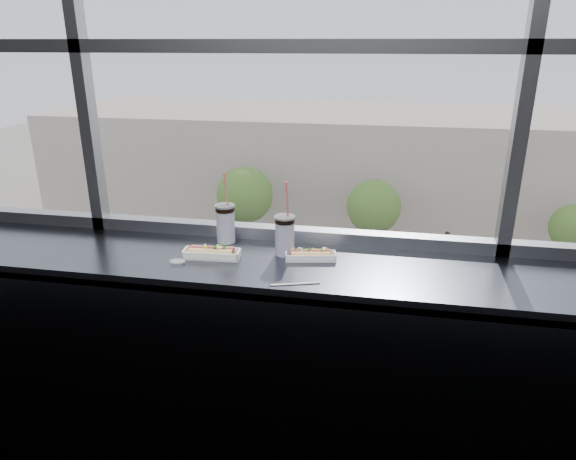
% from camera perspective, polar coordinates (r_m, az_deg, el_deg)
% --- Properties ---
extents(wall_back_lower, '(6.00, 0.00, 6.00)m').
position_cam_1_polar(wall_back_lower, '(2.79, -0.01, -11.59)').
color(wall_back_lower, black).
rests_on(wall_back_lower, ground).
extents(counter, '(6.00, 0.55, 0.06)m').
position_cam_1_polar(counter, '(2.30, -1.28, -4.12)').
color(counter, '#4C515C').
rests_on(counter, ground).
extents(counter_fascia, '(6.00, 0.04, 1.04)m').
position_cam_1_polar(counter_fascia, '(2.36, -2.52, -18.26)').
color(counter_fascia, '#4C515C').
rests_on(counter_fascia, ground).
extents(hotdog_tray_left, '(0.26, 0.10, 0.06)m').
position_cam_1_polar(hotdog_tray_left, '(2.34, -8.47, -2.48)').
color(hotdog_tray_left, white).
rests_on(hotdog_tray_left, counter).
extents(hotdog_tray_right, '(0.24, 0.11, 0.06)m').
position_cam_1_polar(hotdog_tray_right, '(2.30, 2.52, -2.78)').
color(hotdog_tray_right, white).
rests_on(hotdog_tray_right, counter).
extents(soda_cup_left, '(0.10, 0.10, 0.36)m').
position_cam_1_polar(soda_cup_left, '(2.49, -6.96, 0.94)').
color(soda_cup_left, white).
rests_on(soda_cup_left, counter).
extents(soda_cup_right, '(0.10, 0.10, 0.35)m').
position_cam_1_polar(soda_cup_right, '(2.32, -0.37, -0.36)').
color(soda_cup_right, white).
rests_on(soda_cup_right, counter).
extents(loose_straw, '(0.19, 0.07, 0.01)m').
position_cam_1_polar(loose_straw, '(2.07, 0.83, -6.00)').
color(loose_straw, white).
rests_on(loose_straw, counter).
extents(wrapper, '(0.08, 0.06, 0.02)m').
position_cam_1_polar(wrapper, '(2.31, -12.19, -3.40)').
color(wrapper, silver).
rests_on(wrapper, counter).
extents(plaza_ground, '(120.00, 120.00, 0.00)m').
position_cam_1_polar(plaza_ground, '(47.64, 9.76, 4.08)').
color(plaza_ground, gray).
rests_on(plaza_ground, ground).
extents(street_asphalt, '(80.00, 10.00, 0.06)m').
position_cam_1_polar(street_asphalt, '(25.83, 8.38, -10.19)').
color(street_asphalt, black).
rests_on(street_asphalt, plaza_ground).
extents(far_sidewalk, '(80.00, 6.00, 0.04)m').
position_cam_1_polar(far_sidewalk, '(33.00, 9.06, -3.24)').
color(far_sidewalk, gray).
rests_on(far_sidewalk, plaza_ground).
extents(far_building, '(50.00, 14.00, 8.00)m').
position_cam_1_polar(far_building, '(41.33, 9.89, 7.33)').
color(far_building, '#BAAA98').
rests_on(far_building, plaza_ground).
extents(car_far_a, '(3.45, 7.06, 2.28)m').
position_cam_1_polar(car_far_a, '(30.16, -7.10, -3.01)').
color(car_far_a, black).
rests_on(car_far_a, street_asphalt).
extents(car_near_c, '(3.18, 6.74, 2.19)m').
position_cam_1_polar(car_near_c, '(21.91, 4.40, -12.63)').
color(car_near_c, maroon).
rests_on(car_near_c, street_asphalt).
extents(car_near_a, '(3.28, 7.11, 2.32)m').
position_cam_1_polar(car_near_a, '(25.38, -22.00, -9.09)').
color(car_near_a, '#B1B6C3').
rests_on(car_near_a, street_asphalt).
extents(car_far_b, '(3.11, 6.80, 2.22)m').
position_cam_1_polar(car_far_b, '(29.00, 15.09, -4.63)').
color(car_far_b, '#A12345').
rests_on(car_far_b, street_asphalt).
extents(car_near_b, '(3.15, 6.79, 2.21)m').
position_cam_1_polar(car_near_b, '(22.88, -8.59, -11.22)').
color(car_near_b, black).
rests_on(car_near_b, street_asphalt).
extents(pedestrian_b, '(0.82, 0.61, 1.84)m').
position_cam_1_polar(pedestrian_b, '(32.20, 5.98, -1.88)').
color(pedestrian_b, '#66605B').
rests_on(pedestrian_b, far_sidewalk).
extents(pedestrian_c, '(1.01, 0.75, 2.26)m').
position_cam_1_polar(pedestrian_c, '(33.62, 17.15, -1.35)').
color(pedestrian_c, '#66605B').
rests_on(pedestrian_c, far_sidewalk).
extents(tree_left, '(3.62, 3.62, 5.65)m').
position_cam_1_polar(tree_left, '(32.81, -4.81, 3.90)').
color(tree_left, '#47382B').
rests_on(tree_left, far_sidewalk).
extents(tree_center, '(3.32, 3.32, 5.19)m').
position_cam_1_polar(tree_center, '(31.78, 9.50, 2.56)').
color(tree_center, '#47382B').
rests_on(tree_center, far_sidewalk).
extents(tree_right, '(2.76, 2.76, 4.31)m').
position_cam_1_polar(tree_right, '(33.83, 29.19, 0.21)').
color(tree_right, '#47382B').
rests_on(tree_right, far_sidewalk).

